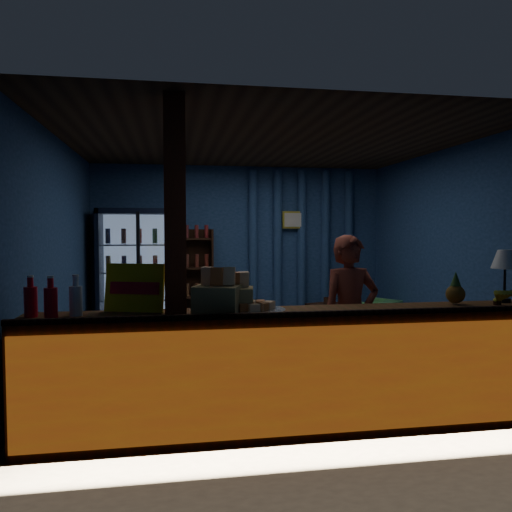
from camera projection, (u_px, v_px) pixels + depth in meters
The scene contains 18 objects.
ground at pixel (265, 365), 5.88m from camera, with size 4.60×4.60×0.00m, color #515154.
room_walls at pixel (265, 232), 5.80m from camera, with size 4.60×4.60×4.60m.
counter at pixel (310, 370), 3.97m from camera, with size 4.40×0.57×0.99m.
support_post at pixel (175, 268), 3.77m from camera, with size 0.16×0.16×2.60m, color maroon.
beverage_cooler at pixel (140, 274), 7.46m from camera, with size 1.20×0.62×1.90m.
bottle_shelf at pixel (197, 281), 7.75m from camera, with size 0.50×0.28×1.60m.
curtain_folds at pixel (302, 248), 8.08m from camera, with size 1.74×0.14×2.50m.
framed_picture at pixel (293, 220), 7.99m from camera, with size 0.36×0.04×0.28m.
shopkeeper at pixel (350, 317), 4.66m from camera, with size 0.56×0.37×1.54m, color brown.
green_chair at pixel (374, 318), 7.44m from camera, with size 0.60×0.62×0.56m, color #63C667.
side_table at pixel (327, 319), 7.52m from camera, with size 0.63×0.54×0.58m.
yellow_sign at pixel (135, 288), 3.88m from camera, with size 0.48×0.24×0.38m.
soda_bottles at pixel (53, 300), 3.66m from camera, with size 0.41×0.18×0.31m.
snack_box_left at pixel (217, 298), 3.78m from camera, with size 0.41×0.37×0.36m.
snack_box_centre at pixel (234, 298), 3.89m from camera, with size 0.33×0.29×0.31m.
pastry_tray at pixel (253, 309), 3.86m from camera, with size 0.51×0.51×0.08m.
table_lamp at pixel (505, 261), 4.38m from camera, with size 0.24×0.24×0.46m.
pineapple at pixel (455, 291), 4.27m from camera, with size 0.16×0.16×0.28m.
Camera 1 is at (-1.07, -5.70, 1.59)m, focal length 35.00 mm.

